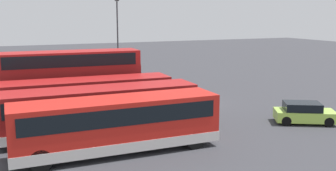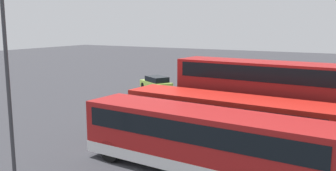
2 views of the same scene
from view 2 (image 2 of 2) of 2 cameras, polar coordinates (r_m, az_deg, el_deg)
ground_plane at (r=29.07m, az=-3.58°, el=-3.94°), size 140.00×140.00×0.00m
bus_single_deck_near_end at (r=33.52m, az=18.23°, el=0.23°), size 2.78×11.04×2.95m
bus_single_deck_second at (r=30.26m, az=17.07°, el=-0.67°), size 2.94×12.01×2.95m
bus_single_deck_third at (r=26.90m, az=15.40°, el=-1.83°), size 3.10×11.57×2.95m
bus_double_decker_fourth at (r=23.04m, az=14.29°, el=-1.56°), size 3.12×10.62×4.55m
bus_single_deck_fifth at (r=20.06m, az=9.05°, el=-5.43°), size 3.12×11.61×2.95m
bus_single_deck_sixth at (r=16.69m, az=5.37°, el=-8.44°), size 3.23×12.10×2.95m
car_hatchback_silver at (r=38.10m, az=-1.85°, el=0.37°), size 3.50×4.32×1.43m
lamp_post_tall at (r=16.53m, az=-23.96°, el=3.22°), size 0.70×0.30×8.97m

